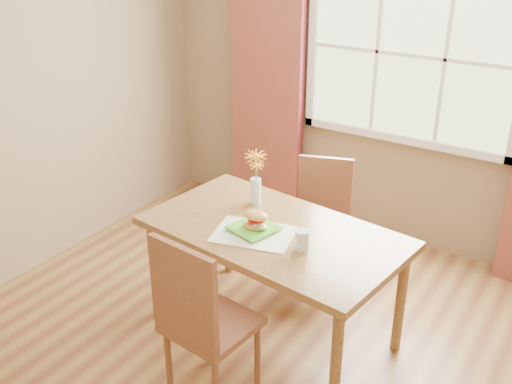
{
  "coord_description": "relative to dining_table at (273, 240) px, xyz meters",
  "views": [
    {
      "loc": [
        1.38,
        -2.32,
        2.44
      ],
      "look_at": [
        -0.29,
        0.27,
        0.98
      ],
      "focal_mm": 42.0,
      "sensor_mm": 36.0,
      "label": 1
    }
  ],
  "objects": [
    {
      "name": "plate",
      "position": [
        -0.09,
        -0.08,
        0.09
      ],
      "size": [
        0.3,
        0.3,
        0.01
      ],
      "primitive_type": "cube",
      "rotation": [
        0.0,
        0.0,
        -0.25
      ],
      "color": "green",
      "rests_on": "placemat"
    },
    {
      "name": "dining_table",
      "position": [
        0.0,
        0.0,
        0.0
      ],
      "size": [
        1.61,
        1.03,
        0.74
      ],
      "rotation": [
        0.0,
        0.0,
        -0.12
      ],
      "color": "olive",
      "rests_on": "room"
    },
    {
      "name": "curtain_left",
      "position": [
        -0.95,
        1.46,
        0.44
      ],
      "size": [
        0.65,
        0.08,
        2.2
      ],
      "primitive_type": "cube",
      "color": "maroon",
      "rests_on": "room"
    },
    {
      "name": "chair_near",
      "position": [
        -0.01,
        -0.71,
        -0.11
      ],
      "size": [
        0.46,
        0.46,
        1.02
      ],
      "rotation": [
        0.0,
        0.0,
        -0.1
      ],
      "color": "brown",
      "rests_on": "room"
    },
    {
      "name": "placemat",
      "position": [
        -0.06,
        -0.12,
        0.08
      ],
      "size": [
        0.52,
        0.43,
        0.01
      ],
      "primitive_type": "cube",
      "rotation": [
        0.0,
        0.0,
        0.25
      ],
      "color": "beige",
      "rests_on": "dining_table"
    },
    {
      "name": "flower_vase",
      "position": [
        -0.27,
        0.23,
        0.29
      ],
      "size": [
        0.14,
        0.14,
        0.35
      ],
      "color": "silver",
      "rests_on": "dining_table"
    },
    {
      "name": "water_glass",
      "position": [
        0.25,
        -0.12,
        0.13
      ],
      "size": [
        0.08,
        0.08,
        0.12
      ],
      "color": "silver",
      "rests_on": "dining_table"
    },
    {
      "name": "window",
      "position": [
        0.2,
        1.55,
        0.84
      ],
      "size": [
        1.62,
        0.06,
        1.32
      ],
      "color": "#ACBE90",
      "rests_on": "room"
    },
    {
      "name": "room",
      "position": [
        0.2,
        -0.32,
        0.69
      ],
      "size": [
        4.24,
        3.84,
        2.74
      ],
      "color": "olive",
      "rests_on": "ground"
    },
    {
      "name": "chair_far",
      "position": [
        -0.03,
        0.69,
        -0.17
      ],
      "size": [
        0.48,
        0.48,
        0.91
      ],
      "rotation": [
        0.0,
        0.0,
        0.34
      ],
      "color": "brown",
      "rests_on": "room"
    },
    {
      "name": "croissant_sandwich",
      "position": [
        -0.07,
        -0.08,
        0.15
      ],
      "size": [
        0.16,
        0.12,
        0.11
      ],
      "rotation": [
        0.0,
        0.0,
        0.12
      ],
      "color": "gold",
      "rests_on": "plate"
    }
  ]
}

